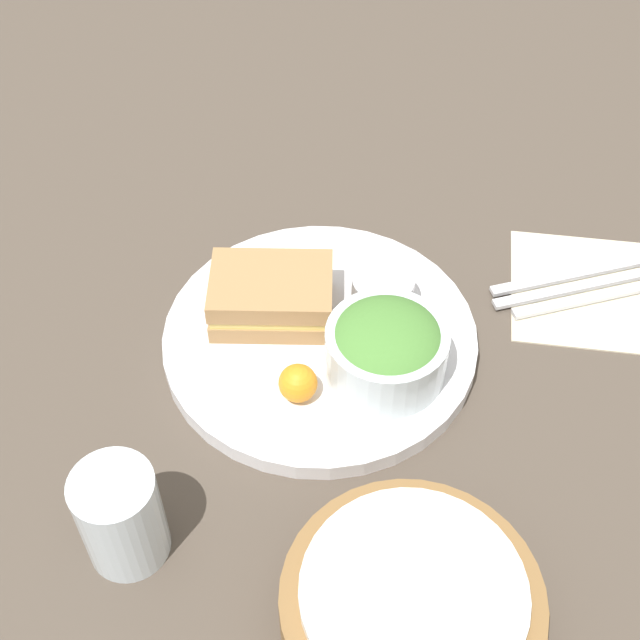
{
  "coord_description": "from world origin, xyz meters",
  "views": [
    {
      "loc": [
        -0.08,
        0.57,
        0.7
      ],
      "look_at": [
        0.0,
        0.0,
        0.04
      ],
      "focal_mm": 50.0,
      "sensor_mm": 36.0,
      "label": 1
    }
  ],
  "objects": [
    {
      "name": "ground_plane",
      "position": [
        0.0,
        0.0,
        0.0
      ],
      "size": [
        4.0,
        4.0,
        0.0
      ],
      "primitive_type": "plane",
      "color": "#4C4238"
    },
    {
      "name": "plate",
      "position": [
        0.0,
        0.0,
        0.01
      ],
      "size": [
        0.31,
        0.31,
        0.02
      ],
      "primitive_type": "cylinder",
      "color": "silver",
      "rests_on": "ground_plane"
    },
    {
      "name": "sandwich",
      "position": [
        0.05,
        -0.02,
        0.04
      ],
      "size": [
        0.13,
        0.1,
        0.05
      ],
      "color": "#A37A4C",
      "rests_on": "plate"
    },
    {
      "name": "salad_bowl",
      "position": [
        -0.07,
        0.04,
        0.05
      ],
      "size": [
        0.12,
        0.12,
        0.07
      ],
      "color": "silver",
      "rests_on": "plate"
    },
    {
      "name": "dressing_cup",
      "position": [
        -0.06,
        -0.05,
        0.04
      ],
      "size": [
        0.06,
        0.06,
        0.04
      ],
      "primitive_type": "cylinder",
      "color": "#B7B7BC",
      "rests_on": "plate"
    },
    {
      "name": "orange_wedge",
      "position": [
        0.01,
        0.08,
        0.04
      ],
      "size": [
        0.04,
        0.04,
        0.04
      ],
      "primitive_type": "sphere",
      "color": "orange",
      "rests_on": "plate"
    },
    {
      "name": "drink_glass",
      "position": [
        0.13,
        0.24,
        0.05
      ],
      "size": [
        0.07,
        0.07,
        0.1
      ],
      "primitive_type": "cylinder",
      "color": "silver",
      "rests_on": "ground_plane"
    },
    {
      "name": "bread_basket",
      "position": [
        -0.11,
        0.28,
        0.03
      ],
      "size": [
        0.2,
        0.2,
        0.07
      ],
      "color": "olive",
      "rests_on": "ground_plane"
    },
    {
      "name": "napkin",
      "position": [
        -0.27,
        -0.11,
        0.0
      ],
      "size": [
        0.15,
        0.16,
        0.0
      ],
      "primitive_type": "cube",
      "color": "beige",
      "rests_on": "ground_plane"
    },
    {
      "name": "fork",
      "position": [
        -0.26,
        -0.13,
        0.01
      ],
      "size": [
        0.18,
        0.09,
        0.01
      ],
      "primitive_type": "cube",
      "rotation": [
        0.0,
        0.0,
        3.55
      ],
      "color": "silver",
      "rests_on": "napkin"
    },
    {
      "name": "knife",
      "position": [
        -0.27,
        -0.11,
        0.01
      ],
      "size": [
        0.19,
        0.09,
        0.01
      ],
      "primitive_type": "cube",
      "rotation": [
        0.0,
        0.0,
        3.55
      ],
      "color": "silver",
      "rests_on": "napkin"
    },
    {
      "name": "spoon",
      "position": [
        -0.27,
        -0.1,
        0.01
      ],
      "size": [
        0.16,
        0.08,
        0.01
      ],
      "primitive_type": "cube",
      "rotation": [
        0.0,
        0.0,
        3.55
      ],
      "color": "silver",
      "rests_on": "napkin"
    }
  ]
}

